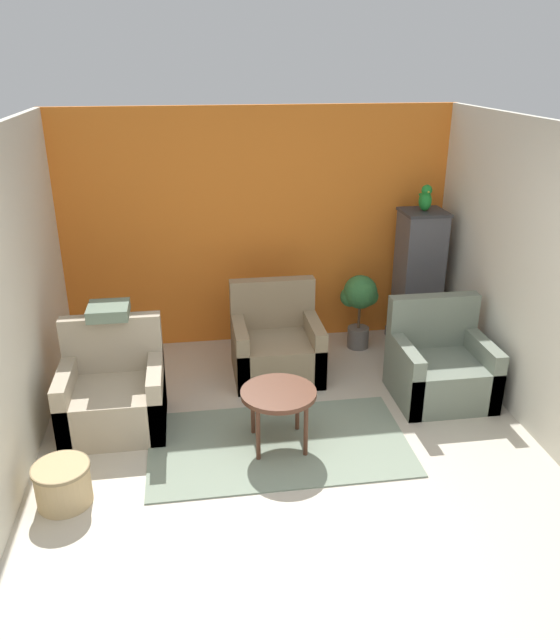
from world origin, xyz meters
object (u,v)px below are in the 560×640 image
Objects in this scene: armchair_right at (440,368)px; wicker_basket at (63,483)px; parrot at (425,199)px; potted_plant at (360,301)px; armchair_middle at (276,347)px; armchair_left at (114,395)px; coffee_table at (279,397)px; birdcage at (418,280)px.

armchair_right is 2.24× the size of wicker_basket.
parrot reaches higher than potted_plant.
armchair_middle is at bearing 44.15° from wicker_basket.
armchair_left is at bearing -153.91° from potted_plant.
armchair_right reaches higher than wicker_basket.
potted_plant is (0.97, 0.48, 0.25)m from armchair_middle.
coffee_table is at bearing -123.31° from potted_plant.
parrot reaches higher than armchair_left.
parrot is at bearing 21.74° from armchair_left.
potted_plant is (-0.64, -0.03, -1.06)m from parrot.
armchair_left and armchair_right have the same top height.
armchair_left is 3.30× the size of parrot.
wicker_basket is (-3.38, -2.23, -1.44)m from parrot.
birdcage is at bearing 44.61° from coffee_table.
birdcage is 0.67m from potted_plant.
coffee_table is 2.05m from potted_plant.
coffee_table is 1.69m from armchair_right.
parrot reaches higher than armchair_right.
coffee_table is 1.50× the size of wicker_basket.
parrot is (0.00, 0.00, 0.88)m from birdcage.
armchair_middle is at bearing -162.45° from parrot.
armchair_left is 1.03m from wicker_basket.
potted_plant is at bearing 111.75° from armchair_right.
coffee_table is 0.41× the size of birdcage.
armchair_middle is 2.47m from wicker_basket.
coffee_table is at bearing -20.80° from armchair_left.
parrot is at bearing 90.00° from birdcage.
armchair_middle reaches higher than wicker_basket.
birdcage reaches higher than armchair_left.
armchair_left is at bearing -158.26° from parrot.
parrot is at bearing 44.65° from coffee_table.
armchair_left is 2.76m from potted_plant.
armchair_middle is at bearing -153.73° from potted_plant.
wicker_basket is (-3.38, -2.23, -0.56)m from birdcage.
birdcage is at bearing 17.47° from armchair_middle.
parrot is 0.68× the size of wicker_basket.
potted_plant is at bearing 38.75° from wicker_basket.
coffee_table is 0.74× the size of potted_plant.
birdcage is 0.88m from parrot.
armchair_right is 1.57m from armchair_middle.
armchair_left and armchair_middle have the same top height.
armchair_left is 3.37m from birdcage.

